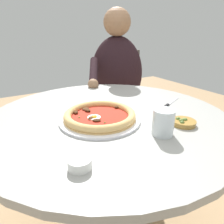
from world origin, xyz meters
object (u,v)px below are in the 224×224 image
Objects in this scene: pizza_on_plate at (100,116)px; steak_knife at (168,105)px; diner_person at (116,97)px; water_glass at (163,124)px; olive_pan at (183,122)px; dining_table at (108,141)px; ramekin_capers at (80,163)px; cafe_chair_diner at (117,93)px.

pizza_on_plate is 1.63× the size of steak_knife.
steak_knife is (0.37, -0.01, -0.02)m from pizza_on_plate.
water_glass is at bearing -112.11° from diner_person.
steak_knife is 2.01× the size of olive_pan.
diner_person reaches higher than water_glass.
dining_table is 3.19× the size of pizza_on_plate.
ramekin_capers is 0.05× the size of diner_person.
cafe_chair_diner is (0.77, 1.03, -0.19)m from ramekin_capers.
diner_person reaches higher than dining_table.
diner_person reaches higher than pizza_on_plate.
water_glass reaches higher than pizza_on_plate.
diner_person is (0.23, 0.87, -0.17)m from olive_pan.
pizza_on_plate is at bearing 121.82° from water_glass.
cafe_chair_diner is (0.32, 0.99, -0.18)m from olive_pan.
diner_person is at bearing 67.89° from water_glass.
olive_pan is 0.08× the size of diner_person.
pizza_on_plate is 0.37m from steak_knife.
olive_pan is 0.91m from diner_person.
diner_person is 1.35× the size of cafe_chair_diner.
olive_pan reaches higher than steak_knife.
diner_person reaches higher than ramekin_capers.
pizza_on_plate is 0.33m from olive_pan.
diner_person is at bearing 53.19° from pizza_on_plate.
cafe_chair_diner is (0.09, 0.12, -0.01)m from diner_person.
olive_pan is (-0.11, -0.19, 0.01)m from steak_knife.
cafe_chair_diner reaches higher than dining_table.
ramekin_capers reaches higher than steak_knife.
water_glass is (0.07, -0.26, 0.18)m from dining_table.
pizza_on_plate is at bearing 52.35° from ramekin_capers.
steak_knife is at bearing 59.87° from olive_pan.
cafe_chair_diner is at bearing 54.39° from diner_person.
ramekin_capers is 0.46m from olive_pan.
diner_person reaches higher than cafe_chair_diner.
ramekin_capers reaches higher than dining_table.
cafe_chair_diner is (0.44, 1.00, -0.21)m from water_glass.
olive_pan is (0.45, 0.04, -0.00)m from ramekin_capers.
pizza_on_plate is at bearing 142.20° from olive_pan.
olive_pan is at bearing 5.40° from ramekin_capers.
dining_table is at bearing 32.39° from pizza_on_plate.
olive_pan is 1.05m from cafe_chair_diner.
dining_table is 10.46× the size of olive_pan.
steak_knife is 0.61m from ramekin_capers.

